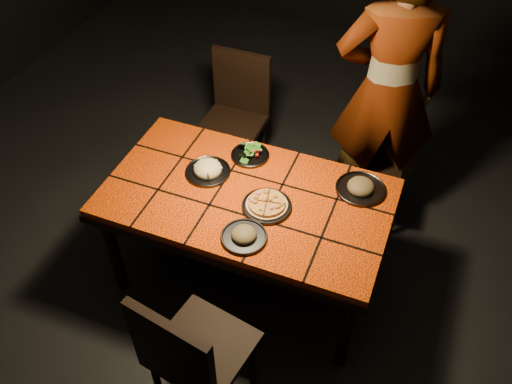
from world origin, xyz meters
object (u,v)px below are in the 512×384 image
at_px(chair_far_left, 237,109).
at_px(plate_pizza, 267,205).
at_px(chair_near, 190,354).
at_px(dining_table, 247,204).
at_px(plate_pasta, 208,170).
at_px(chair_far_right, 376,156).
at_px(diner, 388,92).

xyz_separation_m(chair_far_left, plate_pizza, (0.62, -1.02, 0.22)).
bearing_deg(chair_far_left, chair_near, -73.01).
xyz_separation_m(dining_table, plate_pasta, (-0.28, 0.08, 0.10)).
distance_m(dining_table, plate_pizza, 0.18).
distance_m(plate_pizza, plate_pasta, 0.44).
xyz_separation_m(plate_pizza, plate_pasta, (-0.42, 0.13, 0.01)).
distance_m(chair_far_right, plate_pizza, 1.07).
bearing_deg(dining_table, plate_pasta, 163.44).
distance_m(diner, plate_pasta, 1.23).
distance_m(dining_table, chair_far_left, 1.09).
relative_size(chair_far_right, plate_pasta, 3.27).
height_order(chair_far_right, plate_pasta, chair_far_right).
relative_size(dining_table, chair_far_right, 1.87).
height_order(dining_table, plate_pizza, plate_pizza).
bearing_deg(plate_pasta, chair_near, -69.96).
bearing_deg(dining_table, diner, 60.08).
relative_size(chair_near, chair_far_left, 1.02).
xyz_separation_m(chair_near, chair_far_right, (0.49, 1.80, -0.06)).
distance_m(chair_near, plate_pizza, 0.88).
xyz_separation_m(chair_far_right, plate_pasta, (-0.85, -0.81, 0.28)).
xyz_separation_m(dining_table, chair_near, (0.08, -0.90, -0.11)).
relative_size(chair_far_left, diner, 0.50).
distance_m(chair_near, chair_far_left, 1.96).
height_order(chair_far_right, plate_pizza, chair_far_right).
xyz_separation_m(diner, plate_pasta, (-0.83, -0.88, -0.19)).
bearing_deg(plate_pasta, chair_far_left, 102.96).
bearing_deg(plate_pizza, chair_far_right, 65.53).
height_order(chair_far_left, plate_pasta, chair_far_left).
bearing_deg(chair_far_right, plate_pizza, -116.01).
relative_size(dining_table, diner, 0.84).
distance_m(chair_far_left, plate_pizza, 1.21).
height_order(chair_far_left, chair_far_right, chair_far_left).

